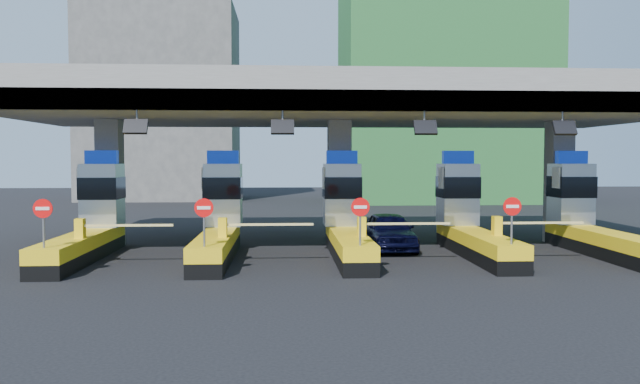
{
  "coord_description": "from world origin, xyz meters",
  "views": [
    {
      "loc": [
        -2.47,
        -24.54,
        3.79
      ],
      "look_at": [
        -1.03,
        0.0,
        2.5
      ],
      "focal_mm": 35.0,
      "sensor_mm": 36.0,
      "label": 1
    }
  ],
  "objects": [
    {
      "name": "ground",
      "position": [
        0.0,
        0.0,
        0.0
      ],
      "size": [
        120.0,
        120.0,
        0.0
      ],
      "primitive_type": "plane",
      "color": "black",
      "rests_on": "ground"
    },
    {
      "name": "bg_building_concrete",
      "position": [
        -14.0,
        36.0,
        9.0
      ],
      "size": [
        14.0,
        10.0,
        18.0
      ],
      "primitive_type": "cube",
      "color": "#4C4C49",
      "rests_on": "ground"
    },
    {
      "name": "van",
      "position": [
        1.97,
        1.32,
        0.78
      ],
      "size": [
        1.86,
        4.59,
        1.56
      ],
      "primitive_type": "imported",
      "rotation": [
        0.0,
        0.0,
        0.0
      ],
      "color": "black",
      "rests_on": "ground"
    },
    {
      "name": "toll_canopy",
      "position": [
        0.0,
        2.87,
        6.13
      ],
      "size": [
        28.0,
        12.09,
        7.0
      ],
      "color": "slate",
      "rests_on": "ground"
    },
    {
      "name": "toll_lane_center",
      "position": [
        0.0,
        0.28,
        1.4
      ],
      "size": [
        4.43,
        8.0,
        4.16
      ],
      "color": "black",
      "rests_on": "ground"
    },
    {
      "name": "bg_building_scaffold",
      "position": [
        12.0,
        32.0,
        14.0
      ],
      "size": [
        18.0,
        12.0,
        28.0
      ],
      "primitive_type": "cube",
      "color": "#1E5926",
      "rests_on": "ground"
    },
    {
      "name": "toll_lane_far_left",
      "position": [
        -10.0,
        0.28,
        1.4
      ],
      "size": [
        4.43,
        8.0,
        4.16
      ],
      "color": "black",
      "rests_on": "ground"
    },
    {
      "name": "toll_lane_far_right",
      "position": [
        10.0,
        0.28,
        1.4
      ],
      "size": [
        4.43,
        8.0,
        4.16
      ],
      "color": "black",
      "rests_on": "ground"
    },
    {
      "name": "toll_lane_left",
      "position": [
        -5.0,
        0.28,
        1.4
      ],
      "size": [
        4.43,
        8.0,
        4.16
      ],
      "color": "black",
      "rests_on": "ground"
    },
    {
      "name": "toll_lane_right",
      "position": [
        5.0,
        0.28,
        1.4
      ],
      "size": [
        4.43,
        8.0,
        4.16
      ],
      "color": "black",
      "rests_on": "ground"
    }
  ]
}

